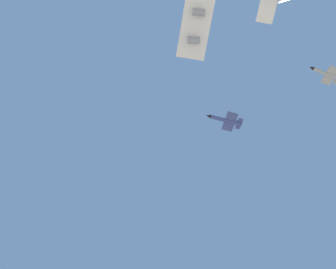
# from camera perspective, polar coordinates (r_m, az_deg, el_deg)

# --- Properties ---
(chase_jet_left_wing) EXTENTS (15.30, 8.57, 4.00)m
(chase_jet_left_wing) POSITION_cam_1_polar(r_m,az_deg,el_deg) (145.02, 9.18, 2.21)
(chase_jet_left_wing) COLOR #38478C
(chase_jet_right_wing) EXTENTS (15.30, 8.87, 4.00)m
(chase_jet_right_wing) POSITION_cam_1_polar(r_m,az_deg,el_deg) (169.40, 23.78, 8.76)
(chase_jet_right_wing) COLOR #999EA3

